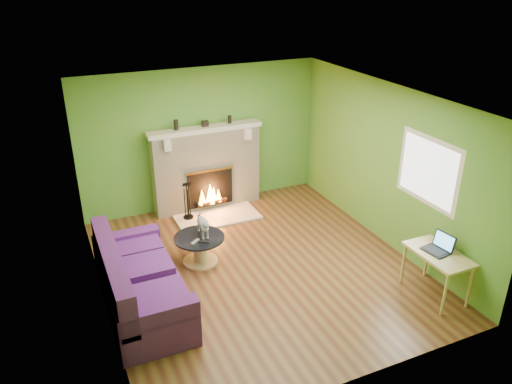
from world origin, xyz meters
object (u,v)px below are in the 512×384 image
(sofa, at_px, (137,285))
(cat, at_px, (203,225))
(coffee_table, at_px, (200,248))
(desk, at_px, (438,258))

(sofa, bearing_deg, cat, 34.03)
(sofa, height_order, cat, sofa)
(sofa, xyz_separation_m, coffee_table, (1.10, 0.75, -0.11))
(desk, relative_size, cat, 1.70)
(desk, height_order, cat, cat)
(coffee_table, relative_size, desk, 0.85)
(coffee_table, bearing_deg, cat, 32.01)
(sofa, xyz_separation_m, cat, (1.18, 0.80, 0.24))
(desk, distance_m, cat, 3.41)
(desk, xyz_separation_m, cat, (-2.62, 2.18, 0.02))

